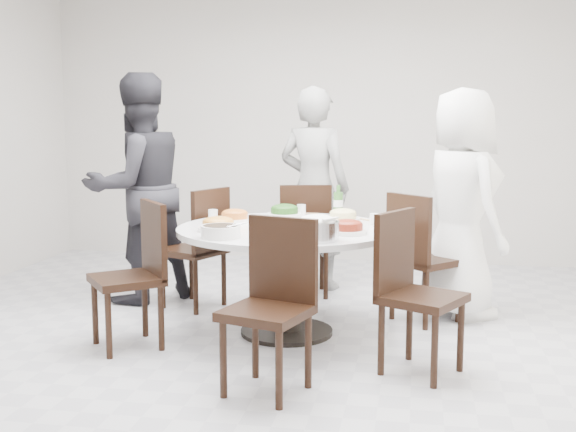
% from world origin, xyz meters
% --- Properties ---
extents(floor, '(6.00, 6.00, 0.01)m').
position_xyz_m(floor, '(0.00, 0.00, 0.00)').
color(floor, '#BABABF').
rests_on(floor, ground).
extents(wall_back, '(6.00, 0.01, 2.80)m').
position_xyz_m(wall_back, '(0.00, 3.00, 1.40)').
color(wall_back, beige).
rests_on(wall_back, ground).
extents(wall_front, '(6.00, 0.01, 2.80)m').
position_xyz_m(wall_front, '(0.00, -3.00, 1.40)').
color(wall_front, beige).
rests_on(wall_front, ground).
extents(dining_table, '(1.50, 1.50, 0.75)m').
position_xyz_m(dining_table, '(-0.03, 0.35, 0.38)').
color(dining_table, white).
rests_on(dining_table, floor).
extents(chair_ne, '(0.59, 0.59, 0.95)m').
position_xyz_m(chair_ne, '(0.92, 0.84, 0.47)').
color(chair_ne, black).
rests_on(chair_ne, floor).
extents(chair_n, '(0.50, 0.50, 0.95)m').
position_xyz_m(chair_n, '(-0.09, 1.46, 0.47)').
color(chair_n, black).
rests_on(chair_n, floor).
extents(chair_nw, '(0.55, 0.55, 0.95)m').
position_xyz_m(chair_nw, '(-0.89, 0.92, 0.47)').
color(chair_nw, black).
rests_on(chair_nw, floor).
extents(chair_sw, '(0.59, 0.59, 0.95)m').
position_xyz_m(chair_sw, '(-1.00, -0.13, 0.47)').
color(chair_sw, black).
rests_on(chair_sw, floor).
extents(chair_s, '(0.53, 0.53, 0.95)m').
position_xyz_m(chair_s, '(0.05, -0.74, 0.47)').
color(chair_s, black).
rests_on(chair_s, floor).
extents(chair_se, '(0.57, 0.57, 0.95)m').
position_xyz_m(chair_se, '(0.89, -0.28, 0.47)').
color(chair_se, black).
rests_on(chair_se, floor).
extents(diner_right, '(0.89, 1.00, 1.71)m').
position_xyz_m(diner_right, '(1.17, 1.03, 0.85)').
color(diner_right, white).
rests_on(diner_right, floor).
extents(diner_middle, '(0.73, 0.57, 1.75)m').
position_xyz_m(diner_middle, '(-0.04, 1.75, 0.88)').
color(diner_middle, black).
rests_on(diner_middle, floor).
extents(diner_left, '(1.12, 1.13, 1.84)m').
position_xyz_m(diner_left, '(-1.38, 1.04, 0.92)').
color(diner_left, black).
rests_on(diner_left, floor).
extents(dish_greens, '(0.26, 0.26, 0.07)m').
position_xyz_m(dish_greens, '(-0.14, 0.86, 0.78)').
color(dish_greens, white).
rests_on(dish_greens, dining_table).
extents(dish_pale, '(0.25, 0.25, 0.07)m').
position_xyz_m(dish_pale, '(0.32, 0.68, 0.78)').
color(dish_pale, white).
rests_on(dish_pale, dining_table).
extents(dish_orange, '(0.24, 0.24, 0.06)m').
position_xyz_m(dish_orange, '(-0.44, 0.52, 0.78)').
color(dish_orange, white).
rests_on(dish_orange, dining_table).
extents(dish_redbrown, '(0.25, 0.25, 0.06)m').
position_xyz_m(dish_redbrown, '(0.40, 0.15, 0.78)').
color(dish_redbrown, white).
rests_on(dish_redbrown, dining_table).
extents(dish_tofu, '(0.27, 0.27, 0.07)m').
position_xyz_m(dish_tofu, '(-0.45, 0.11, 0.78)').
color(dish_tofu, white).
rests_on(dish_tofu, dining_table).
extents(rice_bowl, '(0.27, 0.27, 0.12)m').
position_xyz_m(rice_bowl, '(0.24, -0.13, 0.81)').
color(rice_bowl, silver).
rests_on(rice_bowl, dining_table).
extents(soup_bowl, '(0.25, 0.25, 0.08)m').
position_xyz_m(soup_bowl, '(-0.36, -0.14, 0.79)').
color(soup_bowl, white).
rests_on(soup_bowl, dining_table).
extents(beverage_bottle, '(0.07, 0.07, 0.24)m').
position_xyz_m(beverage_bottle, '(0.26, 0.89, 0.87)').
color(beverage_bottle, '#356B2B').
rests_on(beverage_bottle, dining_table).
extents(tea_cups, '(0.07, 0.07, 0.08)m').
position_xyz_m(tea_cups, '(-0.05, 0.97, 0.79)').
color(tea_cups, white).
rests_on(tea_cups, dining_table).
extents(chopsticks, '(0.24, 0.04, 0.01)m').
position_xyz_m(chopsticks, '(-0.02, 1.01, 0.76)').
color(chopsticks, tan).
rests_on(chopsticks, dining_table).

